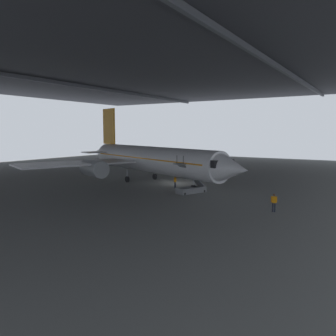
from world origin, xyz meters
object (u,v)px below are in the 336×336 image
at_px(boarding_stairs, 191,187).
at_px(crew_worker_near_nose, 274,202).
at_px(crew_worker_by_stairs, 175,181).
at_px(airplane_main, 149,159).

height_order(boarding_stairs, crew_worker_near_nose, boarding_stairs).
bearing_deg(crew_worker_by_stairs, crew_worker_near_nose, -113.53).
bearing_deg(boarding_stairs, crew_worker_by_stairs, 61.71).
bearing_deg(airplane_main, crew_worker_near_nose, -113.14).
bearing_deg(crew_worker_near_nose, crew_worker_by_stairs, 66.47).
height_order(crew_worker_near_nose, crew_worker_by_stairs, crew_worker_near_nose).
bearing_deg(boarding_stairs, airplane_main, 65.57).
distance_m(boarding_stairs, crew_worker_by_stairs, 3.73).
xyz_separation_m(airplane_main, crew_worker_near_nose, (-8.78, -20.54, -2.46)).
distance_m(airplane_main, crew_worker_by_stairs, 6.91).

